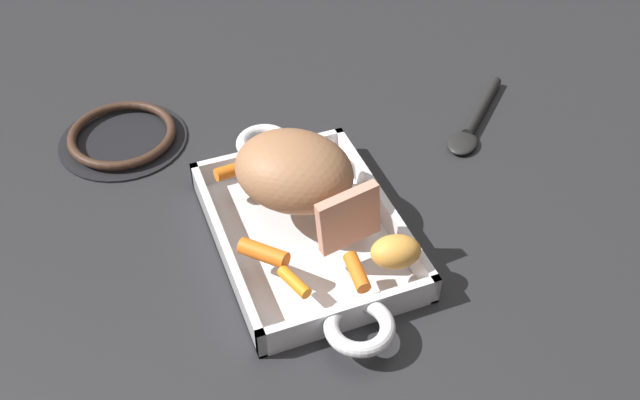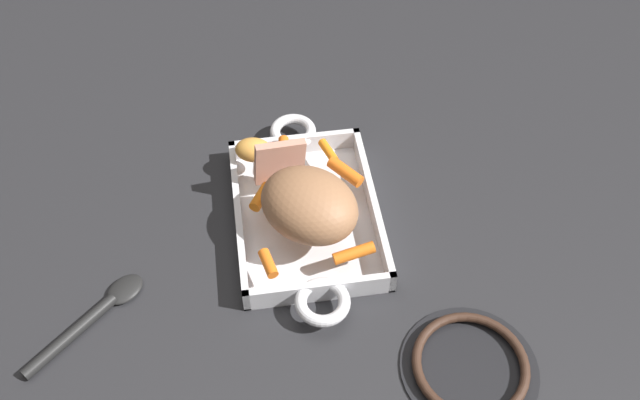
{
  "view_description": "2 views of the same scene",
  "coord_description": "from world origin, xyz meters",
  "px_view_note": "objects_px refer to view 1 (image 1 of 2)",
  "views": [
    {
      "loc": [
        0.58,
        -0.21,
        0.65
      ],
      "look_at": [
        0.02,
        0.01,
        0.08
      ],
      "focal_mm": 40.15,
      "sensor_mm": 36.0,
      "label": 1
    },
    {
      "loc": [
        -0.66,
        0.08,
        0.85
      ],
      "look_at": [
        -0.01,
        -0.02,
        0.06
      ],
      "focal_mm": 39.01,
      "sensor_mm": 36.0,
      "label": 2
    }
  ],
  "objects_px": {
    "baby_carrot_long": "(294,282)",
    "baby_carrot_center_right": "(361,207)",
    "baby_carrot_northwest": "(326,148)",
    "roast_slice_outer": "(348,218)",
    "baby_carrot_center_left": "(264,253)",
    "baby_carrot_southeast": "(357,272)",
    "pork_roast": "(292,171)",
    "baby_carrot_southwest": "(238,169)",
    "potato_corner": "(396,252)",
    "serving_spoon": "(474,120)",
    "roasting_dish": "(306,231)",
    "stove_burner_rear": "(122,136)"
  },
  "relations": [
    {
      "from": "pork_roast",
      "to": "baby_carrot_northwest",
      "type": "xyz_separation_m",
      "value": [
        -0.07,
        0.07,
        -0.04
      ]
    },
    {
      "from": "roasting_dish",
      "to": "baby_carrot_center_right",
      "type": "distance_m",
      "value": 0.08
    },
    {
      "from": "baby_carrot_center_right",
      "to": "potato_corner",
      "type": "xyz_separation_m",
      "value": [
        0.09,
        0.0,
        0.01
      ]
    },
    {
      "from": "baby_carrot_southeast",
      "to": "potato_corner",
      "type": "height_order",
      "value": "potato_corner"
    },
    {
      "from": "baby_carrot_northwest",
      "to": "roast_slice_outer",
      "type": "bearing_deg",
      "value": -12.38
    },
    {
      "from": "roast_slice_outer",
      "to": "serving_spoon",
      "type": "relative_size",
      "value": 0.46
    },
    {
      "from": "potato_corner",
      "to": "stove_burner_rear",
      "type": "xyz_separation_m",
      "value": [
        -0.39,
        -0.25,
        -0.05
      ]
    },
    {
      "from": "baby_carrot_center_left",
      "to": "potato_corner",
      "type": "relative_size",
      "value": 1.04
    },
    {
      "from": "baby_carrot_center_left",
      "to": "baby_carrot_southwest",
      "type": "distance_m",
      "value": 0.15
    },
    {
      "from": "baby_carrot_southeast",
      "to": "baby_carrot_southwest",
      "type": "height_order",
      "value": "baby_carrot_southwest"
    },
    {
      "from": "roast_slice_outer",
      "to": "baby_carrot_southeast",
      "type": "distance_m",
      "value": 0.06
    },
    {
      "from": "baby_carrot_southwest",
      "to": "pork_roast",
      "type": "bearing_deg",
      "value": 37.06
    },
    {
      "from": "baby_carrot_center_left",
      "to": "potato_corner",
      "type": "height_order",
      "value": "potato_corner"
    },
    {
      "from": "baby_carrot_southeast",
      "to": "serving_spoon",
      "type": "relative_size",
      "value": 0.29
    },
    {
      "from": "pork_roast",
      "to": "baby_carrot_center_right",
      "type": "relative_size",
      "value": 3.12
    },
    {
      "from": "baby_carrot_northwest",
      "to": "stove_burner_rear",
      "type": "distance_m",
      "value": 0.31
    },
    {
      "from": "baby_carrot_southeast",
      "to": "stove_burner_rear",
      "type": "xyz_separation_m",
      "value": [
        -0.39,
        -0.2,
        -0.04
      ]
    },
    {
      "from": "roasting_dish",
      "to": "baby_carrot_center_left",
      "type": "xyz_separation_m",
      "value": [
        0.05,
        -0.07,
        0.03
      ]
    },
    {
      "from": "roasting_dish",
      "to": "stove_burner_rear",
      "type": "xyz_separation_m",
      "value": [
        -0.28,
        -0.18,
        -0.01
      ]
    },
    {
      "from": "baby_carrot_center_right",
      "to": "baby_carrot_northwest",
      "type": "distance_m",
      "value": 0.12
    },
    {
      "from": "pork_roast",
      "to": "baby_carrot_northwest",
      "type": "relative_size",
      "value": 3.51
    },
    {
      "from": "baby_carrot_center_right",
      "to": "pork_roast",
      "type": "bearing_deg",
      "value": -128.29
    },
    {
      "from": "pork_roast",
      "to": "baby_carrot_center_right",
      "type": "xyz_separation_m",
      "value": [
        0.05,
        0.07,
        -0.03
      ]
    },
    {
      "from": "roast_slice_outer",
      "to": "baby_carrot_northwest",
      "type": "distance_m",
      "value": 0.17
    },
    {
      "from": "roast_slice_outer",
      "to": "baby_carrot_southwest",
      "type": "xyz_separation_m",
      "value": [
        -0.16,
        -0.09,
        -0.03
      ]
    },
    {
      "from": "pork_roast",
      "to": "baby_carrot_center_left",
      "type": "bearing_deg",
      "value": -37.31
    },
    {
      "from": "baby_carrot_northwest",
      "to": "potato_corner",
      "type": "bearing_deg",
      "value": 0.52
    },
    {
      "from": "pork_roast",
      "to": "baby_carrot_northwest",
      "type": "bearing_deg",
      "value": 133.51
    },
    {
      "from": "baby_carrot_center_left",
      "to": "baby_carrot_southeast",
      "type": "relative_size",
      "value": 1.23
    },
    {
      "from": "baby_carrot_center_left",
      "to": "baby_carrot_center_right",
      "type": "xyz_separation_m",
      "value": [
        -0.03,
        0.13,
        -0.0
      ]
    },
    {
      "from": "potato_corner",
      "to": "serving_spoon",
      "type": "relative_size",
      "value": 0.35
    },
    {
      "from": "baby_carrot_southeast",
      "to": "baby_carrot_northwest",
      "type": "distance_m",
      "value": 0.22
    },
    {
      "from": "baby_carrot_long",
      "to": "baby_carrot_southeast",
      "type": "relative_size",
      "value": 0.93
    },
    {
      "from": "pork_roast",
      "to": "baby_carrot_southwest",
      "type": "distance_m",
      "value": 0.09
    },
    {
      "from": "baby_carrot_center_right",
      "to": "potato_corner",
      "type": "relative_size",
      "value": 0.82
    },
    {
      "from": "pork_roast",
      "to": "baby_carrot_long",
      "type": "distance_m",
      "value": 0.15
    },
    {
      "from": "pork_roast",
      "to": "serving_spoon",
      "type": "bearing_deg",
      "value": 106.21
    },
    {
      "from": "baby_carrot_center_left",
      "to": "baby_carrot_northwest",
      "type": "relative_size",
      "value": 1.41
    },
    {
      "from": "baby_carrot_center_right",
      "to": "roasting_dish",
      "type": "bearing_deg",
      "value": -103.95
    },
    {
      "from": "baby_carrot_northwest",
      "to": "stove_burner_rear",
      "type": "xyz_separation_m",
      "value": [
        -0.18,
        -0.25,
        -0.04
      ]
    },
    {
      "from": "roasting_dish",
      "to": "pork_roast",
      "type": "distance_m",
      "value": 0.08
    },
    {
      "from": "pork_roast",
      "to": "potato_corner",
      "type": "xyz_separation_m",
      "value": [
        0.14,
        0.07,
        -0.03
      ]
    },
    {
      "from": "baby_carrot_center_left",
      "to": "baby_carrot_center_right",
      "type": "distance_m",
      "value": 0.14
    },
    {
      "from": "roast_slice_outer",
      "to": "stove_burner_rear",
      "type": "relative_size",
      "value": 0.41
    },
    {
      "from": "pork_roast",
      "to": "baby_carrot_southeast",
      "type": "relative_size",
      "value": 3.06
    },
    {
      "from": "baby_carrot_southwest",
      "to": "baby_carrot_center_left",
      "type": "bearing_deg",
      "value": -5.14
    },
    {
      "from": "pork_roast",
      "to": "stove_burner_rear",
      "type": "relative_size",
      "value": 0.81
    },
    {
      "from": "baby_carrot_long",
      "to": "baby_carrot_center_right",
      "type": "distance_m",
      "value": 0.14
    },
    {
      "from": "baby_carrot_long",
      "to": "baby_carrot_center_right",
      "type": "height_order",
      "value": "baby_carrot_center_right"
    },
    {
      "from": "baby_carrot_long",
      "to": "potato_corner",
      "type": "xyz_separation_m",
      "value": [
        0.01,
        0.12,
        0.01
      ]
    }
  ]
}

